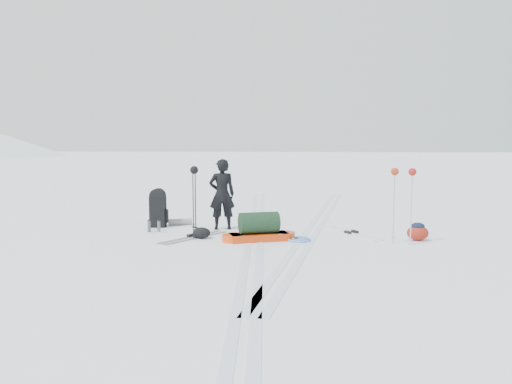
{
  "coord_description": "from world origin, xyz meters",
  "views": [
    {
      "loc": [
        0.95,
        -10.4,
        2.0
      ],
      "look_at": [
        0.01,
        0.19,
        0.95
      ],
      "focal_mm": 35.0,
      "sensor_mm": 36.0,
      "label": 1
    }
  ],
  "objects_px": {
    "ski_poles_black": "(194,178)",
    "skier": "(222,194)",
    "pulk_sled": "(259,230)",
    "expedition_rucksack": "(161,209)"
  },
  "relations": [
    {
      "from": "pulk_sled",
      "to": "ski_poles_black",
      "type": "height_order",
      "value": "ski_poles_black"
    },
    {
      "from": "ski_poles_black",
      "to": "skier",
      "type": "bearing_deg",
      "value": 25.72
    },
    {
      "from": "pulk_sled",
      "to": "skier",
      "type": "bearing_deg",
      "value": 107.92
    },
    {
      "from": "skier",
      "to": "expedition_rucksack",
      "type": "relative_size",
      "value": 1.74
    },
    {
      "from": "skier",
      "to": "pulk_sled",
      "type": "distance_m",
      "value": 1.69
    },
    {
      "from": "expedition_rucksack",
      "to": "ski_poles_black",
      "type": "relative_size",
      "value": 0.63
    },
    {
      "from": "pulk_sled",
      "to": "ski_poles_black",
      "type": "relative_size",
      "value": 1.07
    },
    {
      "from": "skier",
      "to": "pulk_sled",
      "type": "xyz_separation_m",
      "value": [
        0.96,
        -1.25,
        -0.59
      ]
    },
    {
      "from": "ski_poles_black",
      "to": "pulk_sled",
      "type": "bearing_deg",
      "value": -39.28
    },
    {
      "from": "skier",
      "to": "pulk_sled",
      "type": "height_order",
      "value": "skier"
    }
  ]
}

